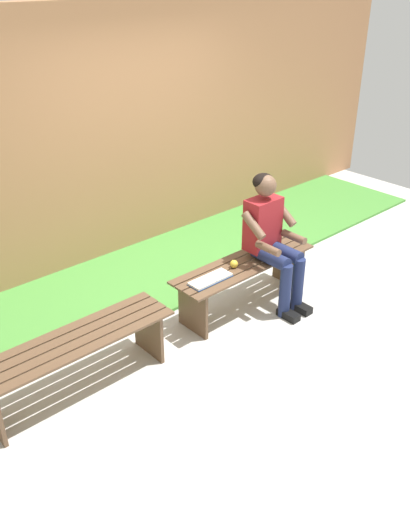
% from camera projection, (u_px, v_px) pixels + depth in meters
% --- Properties ---
extents(ground_plane, '(10.00, 7.00, 0.04)m').
position_uv_depth(ground_plane, '(253.00, 404.00, 4.13)').
color(ground_plane, beige).
extents(grass_strip, '(9.00, 1.82, 0.03)m').
position_uv_depth(grass_strip, '(94.00, 285.00, 5.61)').
color(grass_strip, '#478C38').
rests_on(grass_strip, ground).
extents(brick_wall, '(9.50, 0.24, 2.65)m').
position_uv_depth(brick_wall, '(85.00, 141.00, 5.63)').
color(brick_wall, '#B27A51').
rests_on(brick_wall, ground).
extents(bench_near, '(1.52, 0.42, 0.47)m').
position_uv_depth(bench_near, '(244.00, 274.00, 5.15)').
color(bench_near, brown).
rests_on(bench_near, ground).
extents(bench_far, '(1.59, 0.42, 0.47)m').
position_uv_depth(bench_far, '(75.00, 353.00, 4.09)').
color(bench_far, brown).
rests_on(bench_far, ground).
extents(person_seated, '(0.50, 0.69, 1.27)m').
position_uv_depth(person_seated, '(272.00, 236.00, 5.06)').
color(person_seated, maroon).
rests_on(person_seated, ground).
extents(apple, '(0.07, 0.07, 0.07)m').
position_uv_depth(apple, '(234.00, 264.00, 4.99)').
color(apple, gold).
rests_on(apple, bench_near).
extents(book_open, '(0.41, 0.16, 0.02)m').
position_uv_depth(book_open, '(210.00, 279.00, 4.80)').
color(book_open, white).
rests_on(book_open, bench_near).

